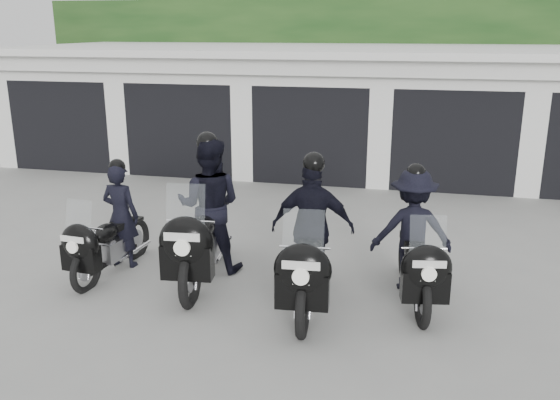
% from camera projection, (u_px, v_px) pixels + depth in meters
% --- Properties ---
extents(ground, '(80.00, 80.00, 0.00)m').
position_uv_depth(ground, '(240.00, 281.00, 8.37)').
color(ground, gray).
rests_on(ground, ground).
extents(garage_block, '(16.40, 6.80, 2.96)m').
position_uv_depth(garage_block, '(327.00, 107.00, 15.50)').
color(garage_block, silver).
rests_on(garage_block, ground).
extents(background_vegetation, '(20.00, 3.90, 5.80)m').
position_uv_depth(background_vegetation, '(361.00, 48.00, 19.59)').
color(background_vegetation, '#153513').
rests_on(background_vegetation, ground).
extents(police_bike_a, '(0.69, 1.93, 1.68)m').
position_uv_depth(police_bike_a, '(111.00, 228.00, 8.51)').
color(police_bike_a, black).
rests_on(police_bike_a, ground).
extents(police_bike_b, '(1.03, 2.43, 2.12)m').
position_uv_depth(police_bike_b, '(206.00, 216.00, 8.35)').
color(police_bike_b, black).
rests_on(police_bike_b, ground).
extents(police_bike_c, '(1.13, 2.30, 2.00)m').
position_uv_depth(police_bike_c, '(311.00, 239.00, 7.58)').
color(police_bike_c, black).
rests_on(police_bike_c, ground).
extents(police_bike_d, '(1.17, 2.07, 1.81)m').
position_uv_depth(police_bike_d, '(414.00, 240.00, 7.75)').
color(police_bike_d, black).
rests_on(police_bike_d, ground).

